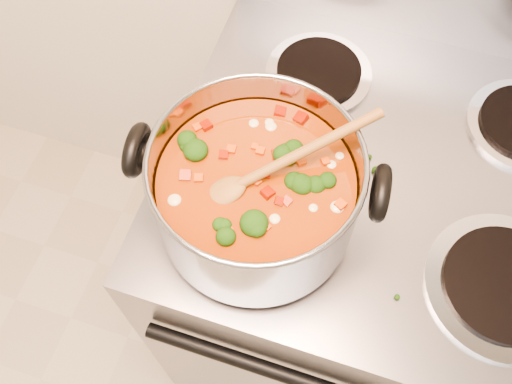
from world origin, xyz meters
TOP-DOWN VIEW (x-y plane):
  - electric_range at (0.00, 1.16)m, footprint 0.73×0.66m
  - stockpot at (-0.18, 1.01)m, footprint 0.34×0.28m
  - wooden_spoon at (-0.18, 1.01)m, footprint 0.21×0.18m
  - cooktop_crumbs at (-0.06, 1.03)m, footprint 0.12×0.37m

SIDE VIEW (x-z plane):
  - electric_range at x=0.00m, z-range -0.07..1.01m
  - cooktop_crumbs at x=-0.06m, z-range 0.92..0.93m
  - stockpot at x=-0.18m, z-range 0.92..1.09m
  - wooden_spoon at x=-0.18m, z-range 1.01..1.10m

